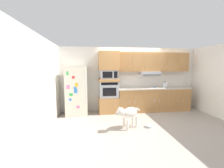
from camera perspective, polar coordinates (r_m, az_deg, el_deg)
ground_plane at (r=5.39m, az=9.50°, el=-12.44°), size 9.60×9.60×0.00m
back_kitchen_wall at (r=6.18m, az=6.64°, el=1.94°), size 6.20×0.12×2.50m
side_panel_left at (r=5.03m, az=-22.24°, el=0.39°), size 0.12×7.10×2.50m
side_panel_right at (r=6.54m, az=33.84°, el=1.10°), size 0.12×7.10×2.50m
refrigerator at (r=5.62m, az=-13.19°, el=-2.47°), size 0.76×0.73×1.76m
oven_base_cabinet at (r=5.82m, az=-1.28°, el=-7.80°), size 0.74×0.62×0.60m
built_in_oven at (r=5.70m, az=-1.29°, el=-1.96°), size 0.70×0.62×0.60m
appliance_mid_shelf at (r=5.66m, az=-1.31°, el=1.55°), size 0.74×0.62×0.10m
microwave at (r=5.64m, az=-1.31°, el=3.67°), size 0.64×0.54×0.32m
appliance_upper_cabinet at (r=5.64m, az=-1.33°, el=8.75°), size 0.74×0.62×0.68m
lower_cabinet_run at (r=6.25m, az=15.41°, el=-5.72°), size 2.86×0.63×0.88m
countertop_slab at (r=6.17m, az=15.53°, el=-1.54°), size 2.90×0.64×0.04m
backsplash_panel at (r=6.41m, az=14.58°, el=1.22°), size 2.90×0.02×0.50m
upper_cabinet_with_hood at (r=6.22m, az=15.28°, el=7.78°), size 2.86×0.48×0.88m
screwdriver at (r=6.16m, az=16.02°, el=-1.25°), size 0.16×0.17×0.03m
electric_kettle at (r=6.29m, az=19.29°, el=-0.29°), size 0.17×0.17×0.24m
dog at (r=4.35m, az=6.14°, el=-10.85°), size 0.85×0.55×0.67m
dog_food_bowl at (r=4.66m, az=13.75°, el=-15.23°), size 0.20×0.20×0.06m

